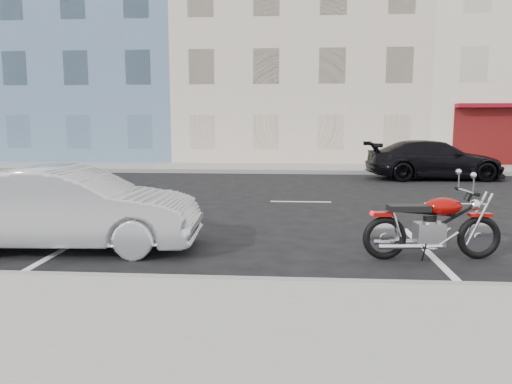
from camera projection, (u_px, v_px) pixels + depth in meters
The scene contains 10 objects.
ground at pixel (377, 203), 13.02m from camera, with size 120.00×120.00×0.00m, color black.
sidewalk_near at pixel (0, 335), 4.80m from camera, with size 80.00×3.40×0.15m, color gray.
sidewalk_far at pixel (230, 168), 21.97m from camera, with size 80.00×3.40×0.15m, color gray.
curb_near at pixel (76, 279), 6.47m from camera, with size 80.00×0.12×0.16m, color gray.
curb_far at pixel (225, 171), 20.29m from camera, with size 80.00×0.12×0.16m, color gray.
bldg_blue at pixel (93, 46), 29.24m from camera, with size 12.00×12.00×13.00m, color slate.
bldg_cream at pixel (298, 57), 28.45m from camera, with size 12.00×12.00×11.50m, color beige.
motorcycle at pixel (481, 228), 7.67m from camera, with size 2.15×0.71×1.08m.
sedan_silver at pixel (71, 208), 8.23m from camera, with size 1.46×4.18×1.38m, color #ACAEB4.
car_far at pixel (434, 160), 18.19m from camera, with size 1.99×4.89×1.42m, color black.
Camera 1 is at (-2.20, -13.05, 2.12)m, focal length 35.00 mm.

